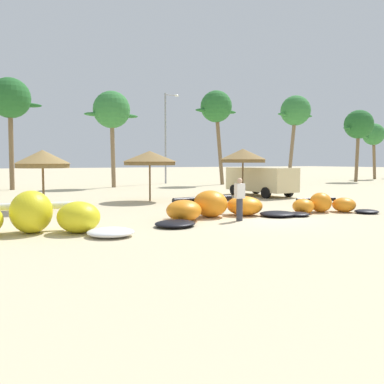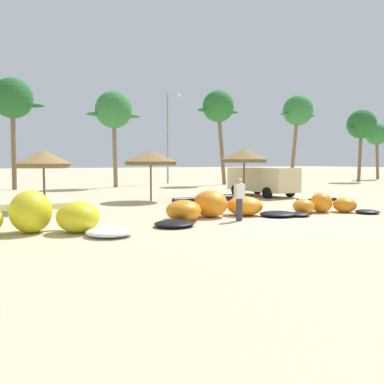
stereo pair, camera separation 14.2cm
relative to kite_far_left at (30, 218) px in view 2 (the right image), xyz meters
name	(u,v)px [view 2 (the right image)]	position (x,y,z in m)	size (l,w,h in m)	color
ground_plane	(266,219)	(8.56, -0.63, -0.51)	(260.00, 260.00, 0.00)	beige
kite_far_left	(30,218)	(0.00, 0.00, 0.00)	(6.30, 3.58, 1.34)	white
kite_left	(215,208)	(6.92, 0.51, -0.10)	(6.69, 3.25, 1.08)	black
kite_left_of_center	(324,205)	(11.95, -0.34, -0.18)	(4.49, 2.59, 0.87)	black
beach_umbrella_middle	(43,159)	(1.27, 6.42, 1.85)	(2.49, 2.49, 2.77)	brown
beach_umbrella_near_palms	(151,158)	(7.21, 8.10, 1.92)	(3.03, 3.03, 2.83)	brown
beach_umbrella_outermost	(244,156)	(13.25, 7.62, 2.09)	(2.90, 2.90, 3.03)	brown
parked_van	(261,179)	(14.88, 8.02, 0.58)	(2.50, 5.05, 1.84)	beige
person_near_kites	(239,199)	(7.33, -0.57, 0.31)	(0.36, 0.24, 1.62)	#383842
palm_left	(12,100)	(1.06, 21.69, 6.56)	(4.71, 3.14, 8.76)	brown
palm_left_of_gap	(114,111)	(8.94, 20.91, 6.06)	(4.74, 3.16, 8.25)	#7F6647
palm_center_left	(218,108)	(18.94, 20.10, 6.82)	(4.50, 3.00, 8.97)	brown
palm_center_right	(298,112)	(27.73, 18.89, 6.83)	(4.61, 3.07, 9.00)	#7F6647
palm_right_of_gap	(362,125)	(35.98, 17.83, 5.73)	(4.73, 3.16, 7.91)	brown
palm_right	(377,135)	(42.64, 21.06, 5.02)	(4.04, 2.70, 6.99)	brown
lamppost_east_center	(169,134)	(15.65, 24.35, 4.55)	(1.62, 0.24, 9.10)	gray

